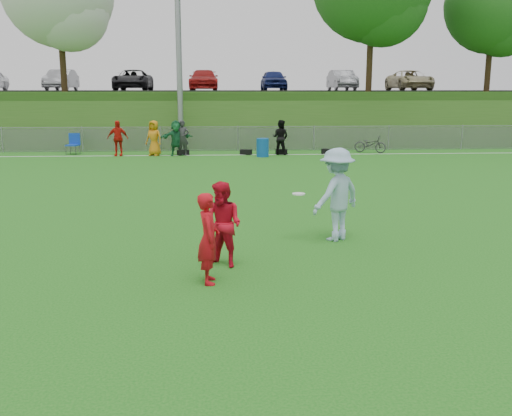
{
  "coord_description": "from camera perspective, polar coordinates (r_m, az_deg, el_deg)",
  "views": [
    {
      "loc": [
        -1.03,
        -9.84,
        3.13
      ],
      "look_at": [
        -0.34,
        0.5,
        0.98
      ],
      "focal_mm": 40.0,
      "sensor_mm": 36.0,
      "label": 1
    }
  ],
  "objects": [
    {
      "name": "frisbee",
      "position": [
        11.97,
        4.29,
        1.41
      ],
      "size": [
        0.27,
        0.27,
        0.03
      ],
      "color": "white",
      "rests_on": "ground"
    },
    {
      "name": "player_red_left",
      "position": [
        9.33,
        -4.78,
        -3.05
      ],
      "size": [
        0.4,
        0.58,
        1.51
      ],
      "primitive_type": "imported",
      "rotation": [
        0.0,
        0.0,
        1.64
      ],
      "color": "red",
      "rests_on": "ground"
    },
    {
      "name": "player_red_center",
      "position": [
        10.18,
        -3.31,
        -1.67
      ],
      "size": [
        0.95,
        0.91,
        1.54
      ],
      "primitive_type": "imported",
      "rotation": [
        0.0,
        0.0,
        -0.63
      ],
      "color": "red",
      "rests_on": "ground"
    },
    {
      "name": "ground",
      "position": [
        10.38,
        2.09,
        -5.82
      ],
      "size": [
        120.0,
        120.0,
        0.0
      ],
      "primitive_type": "plane",
      "color": "#135C13",
      "rests_on": "ground"
    },
    {
      "name": "bicycle",
      "position": [
        29.63,
        11.36,
        6.27
      ],
      "size": [
        1.69,
        1.3,
        0.85
      ],
      "primitive_type": "imported",
      "rotation": [
        0.0,
        0.0,
        1.05
      ],
      "color": "#303033",
      "rests_on": "ground"
    },
    {
      "name": "fence",
      "position": [
        29.96,
        -1.82,
        6.98
      ],
      "size": [
        58.0,
        0.06,
        1.3
      ],
      "color": "gray",
      "rests_on": "ground"
    },
    {
      "name": "camp_chair",
      "position": [
        29.68,
        -17.83,
        5.71
      ],
      "size": [
        0.66,
        0.67,
        1.03
      ],
      "rotation": [
        0.0,
        0.0,
        -0.17
      ],
      "color": "#1039B1",
      "rests_on": "ground"
    },
    {
      "name": "light_pole",
      "position": [
        30.91,
        -7.81,
        18.27
      ],
      "size": [
        1.2,
        0.4,
        12.15
      ],
      "color": "gray",
      "rests_on": "ground"
    },
    {
      "name": "parking_lot",
      "position": [
        42.85,
        -2.46,
        11.62
      ],
      "size": [
        120.0,
        12.0,
        0.1
      ],
      "primitive_type": "cube",
      "color": "black",
      "rests_on": "berm"
    },
    {
      "name": "player_blue",
      "position": [
        12.06,
        8.06,
        1.34
      ],
      "size": [
        1.44,
        1.34,
        1.95
      ],
      "primitive_type": "imported",
      "rotation": [
        0.0,
        0.0,
        3.79
      ],
      "color": "#99BBD4",
      "rests_on": "ground"
    },
    {
      "name": "sideline_far",
      "position": [
        28.04,
        -1.66,
        5.33
      ],
      "size": [
        60.0,
        0.1,
        0.01
      ],
      "primitive_type": "cube",
      "color": "white",
      "rests_on": "ground"
    },
    {
      "name": "berm",
      "position": [
        40.89,
        -2.37,
        9.44
      ],
      "size": [
        120.0,
        18.0,
        3.0
      ],
      "primitive_type": "cube",
      "color": "#275317",
      "rests_on": "ground"
    },
    {
      "name": "tree_green_far",
      "position": [
        39.97,
        22.87,
        17.8
      ],
      "size": [
        5.88,
        5.88,
        8.19
      ],
      "color": "black",
      "rests_on": "berm"
    },
    {
      "name": "spectator_row",
      "position": [
        27.98,
        -7.02,
        6.97
      ],
      "size": [
        8.89,
        0.95,
        1.69
      ],
      "color": "red",
      "rests_on": "ground"
    },
    {
      "name": "gear_bags",
      "position": [
        28.18,
        0.38,
        5.62
      ],
      "size": [
        7.73,
        0.54,
        0.26
      ],
      "color": "black",
      "rests_on": "ground"
    },
    {
      "name": "recycling_bin",
      "position": [
        27.26,
        0.66,
        6.06
      ],
      "size": [
        0.71,
        0.71,
        0.87
      ],
      "primitive_type": "cylinder",
      "rotation": [
        0.0,
        0.0,
        -0.26
      ],
      "color": "#0E4C9E",
      "rests_on": "ground"
    },
    {
      "name": "car_row",
      "position": [
        41.85,
        -4.07,
        12.65
      ],
      "size": [
        32.04,
        5.18,
        1.44
      ],
      "color": "white",
      "rests_on": "parking_lot"
    }
  ]
}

